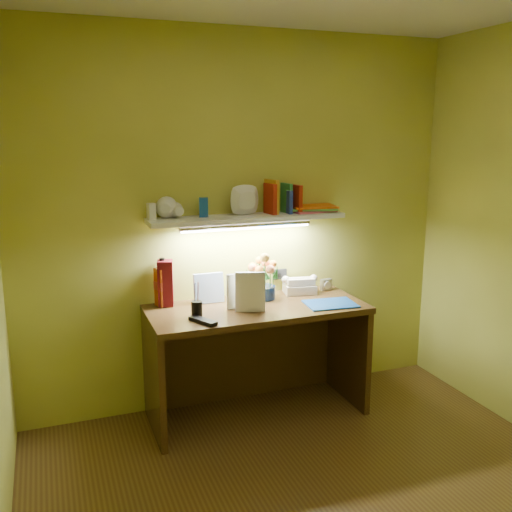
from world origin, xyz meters
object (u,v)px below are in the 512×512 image
Objects in this scene: flower_bouquet at (262,277)px; whisky_bottle at (163,282)px; desk at (257,361)px; desk_clock at (326,285)px; telephone at (300,284)px.

flower_bouquet is 0.66m from whisky_bottle.
desk is 0.75m from desk_clock.
flower_bouquet reaches higher than desk.
whisky_bottle is (-0.65, 0.08, 0.00)m from flower_bouquet.
whisky_bottle is at bearing 169.72° from desk_clock.
desk is 0.61m from telephone.
whisky_bottle reaches higher than telephone.
flower_bouquet is 0.51m from desk_clock.
whisky_bottle is at bearing 173.12° from flower_bouquet.
telephone is 0.67× the size of whisky_bottle.
whisky_bottle reaches higher than desk_clock.
telephone is 0.95m from whisky_bottle.
desk_clock is (0.21, 0.01, -0.02)m from telephone.
telephone is (0.39, 0.18, 0.44)m from desk.
desk is at bearing -170.52° from desk_clock.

